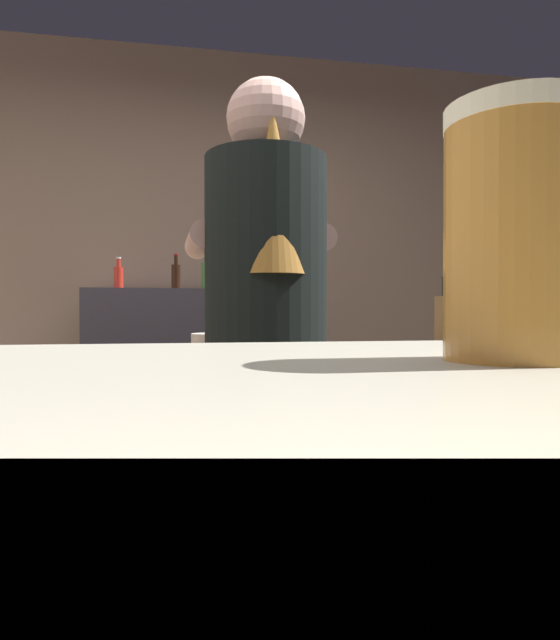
# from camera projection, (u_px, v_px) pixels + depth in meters

# --- Properties ---
(wall_back) EXTENTS (5.20, 0.10, 2.70)m
(wall_back) POSITION_uv_depth(u_px,v_px,m) (204.00, 265.00, 3.43)
(wall_back) COLOR #937660
(wall_back) RESTS_ON ground
(prep_counter) EXTENTS (2.10, 0.60, 0.91)m
(prep_counter) POSITION_uv_depth(u_px,v_px,m) (318.00, 471.00, 2.01)
(prep_counter) COLOR brown
(prep_counter) RESTS_ON ground
(back_shelf) EXTENTS (0.94, 0.36, 1.18)m
(back_shelf) POSITION_uv_depth(u_px,v_px,m) (170.00, 391.00, 3.13)
(back_shelf) COLOR #3C3740
(back_shelf) RESTS_ON ground
(bartender) EXTENTS (0.43, 0.52, 1.70)m
(bartender) POSITION_uv_depth(u_px,v_px,m) (266.00, 337.00, 1.50)
(bartender) COLOR #2C2E3D
(bartender) RESTS_ON ground
(knife_block) EXTENTS (0.10, 0.08, 0.29)m
(knife_block) POSITION_uv_depth(u_px,v_px,m) (450.00, 319.00, 2.17)
(knife_block) COLOR olive
(knife_block) RESTS_ON prep_counter
(mixing_bowl) EXTENTS (0.22, 0.22, 0.06)m
(mixing_bowl) POSITION_uv_depth(u_px,v_px,m) (222.00, 342.00, 1.92)
(mixing_bowl) COLOR silver
(mixing_bowl) RESTS_ON prep_counter
(chefs_knife) EXTENTS (0.24, 0.05, 0.01)m
(chefs_knife) POSITION_uv_depth(u_px,v_px,m) (325.00, 348.00, 1.95)
(chefs_knife) COLOR silver
(chefs_knife) RESTS_ON prep_counter
(pint_glass_far) EXTENTS (0.08, 0.08, 0.14)m
(pint_glass_far) POSITION_uv_depth(u_px,v_px,m) (514.00, 235.00, 0.30)
(pint_glass_far) COLOR #BD8136
(pint_glass_far) RESTS_ON bar_counter
(bottle_vinegar) EXTENTS (0.06, 0.06, 0.24)m
(bottle_vinegar) POSITION_uv_depth(u_px,v_px,m) (207.00, 275.00, 3.19)
(bottle_vinegar) COLOR #428339
(bottle_vinegar) RESTS_ON back_shelf
(bottle_olive_oil) EXTENTS (0.05, 0.05, 0.20)m
(bottle_olive_oil) POSITION_uv_depth(u_px,v_px,m) (176.00, 275.00, 3.09)
(bottle_olive_oil) COLOR black
(bottle_olive_oil) RESTS_ON back_shelf
(bottle_soy) EXTENTS (0.05, 0.05, 0.18)m
(bottle_soy) POSITION_uv_depth(u_px,v_px,m) (119.00, 277.00, 3.07)
(bottle_soy) COLOR red
(bottle_soy) RESTS_ON back_shelf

